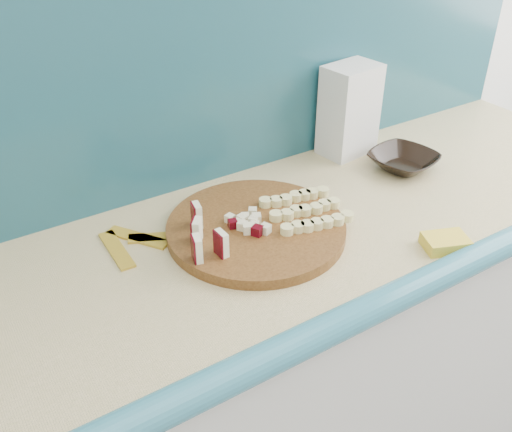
{
  "coord_description": "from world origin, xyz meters",
  "views": [
    {
      "loc": [
        -0.4,
        0.66,
        1.62
      ],
      "look_at": [
        0.15,
        1.52,
        0.95
      ],
      "focal_mm": 40.0,
      "sensor_mm": 36.0,
      "label": 1
    }
  ],
  "objects": [
    {
      "name": "banana_peel",
      "position": [
        -0.08,
        1.62,
        0.91
      ],
      "size": [
        0.19,
        0.16,
        0.01
      ],
      "rotation": [
        0.0,
        0.0,
        0.41
      ],
      "color": "gold",
      "rests_on": "kitchen_counter"
    },
    {
      "name": "brown_bowl",
      "position": [
        0.63,
        1.56,
        0.93
      ],
      "size": [
        0.2,
        0.2,
        0.04
      ],
      "primitive_type": "imported",
      "rotation": [
        0.0,
        0.0,
        0.21
      ],
      "color": "black",
      "rests_on": "kitchen_counter"
    },
    {
      "name": "apple_wedges",
      "position": [
        0.02,
        1.51,
        0.96
      ],
      "size": [
        0.08,
        0.15,
        0.05
      ],
      "color": "#EEE8BE",
      "rests_on": "cutting_board"
    },
    {
      "name": "flour_bag",
      "position": [
        0.57,
        1.72,
        1.03
      ],
      "size": [
        0.15,
        0.12,
        0.24
      ],
      "primitive_type": "cube",
      "rotation": [
        0.0,
        0.0,
        0.13
      ],
      "color": "silver",
      "rests_on": "kitchen_counter"
    },
    {
      "name": "apple_chunks",
      "position": [
        0.12,
        1.52,
        0.94
      ],
      "size": [
        0.06,
        0.06,
        0.02
      ],
      "color": "#F6E9C4",
      "rests_on": "cutting_board"
    },
    {
      "name": "backsplash",
      "position": [
        0.1,
        1.79,
        1.16
      ],
      "size": [
        2.2,
        0.02,
        0.5
      ],
      "primitive_type": "cube",
      "color": "teal",
      "rests_on": "kitchen_counter"
    },
    {
      "name": "cutting_board",
      "position": [
        0.15,
        1.52,
        0.92
      ],
      "size": [
        0.46,
        0.46,
        0.02
      ],
      "primitive_type": "cylinder",
      "rotation": [
        0.0,
        0.0,
        -0.2
      ],
      "color": "#3F220D",
      "rests_on": "kitchen_counter"
    },
    {
      "name": "banana_slices",
      "position": [
        0.26,
        1.49,
        0.94
      ],
      "size": [
        0.19,
        0.17,
        0.02
      ],
      "color": "#DDD487",
      "rests_on": "cutting_board"
    },
    {
      "name": "kitchen_counter",
      "position": [
        0.1,
        1.5,
        0.46
      ],
      "size": [
        2.2,
        0.63,
        0.91
      ],
      "color": "silver",
      "rests_on": "ground"
    },
    {
      "name": "sponge",
      "position": [
        0.45,
        1.26,
        0.92
      ],
      "size": [
        0.11,
        0.09,
        0.03
      ],
      "primitive_type": "cube",
      "rotation": [
        0.0,
        0.0,
        -0.38
      ],
      "color": "gold",
      "rests_on": "kitchen_counter"
    }
  ]
}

